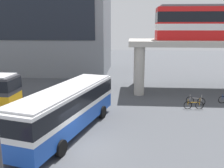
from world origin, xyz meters
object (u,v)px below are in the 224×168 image
Objects in this scene: bus_main at (67,105)px; bicycle_orange at (194,105)px; station_building at (36,9)px; bicycle_silver at (196,101)px.

bus_main reaches higher than bicycle_orange.
bus_main is at bearing -66.06° from station_building.
bicycle_orange is at bearing 31.06° from bus_main.
station_building is at bearing 113.94° from bus_main.
bicycle_silver is 0.94× the size of bicycle_orange.
bicycle_orange is at bearing -109.83° from bicycle_silver.
station_building is at bearing 140.86° from bicycle_silver.
bus_main is 11.83m from bicycle_orange.
bus_main is at bearing -148.94° from bicycle_orange.
bus_main is 6.70× the size of bicycle_silver.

